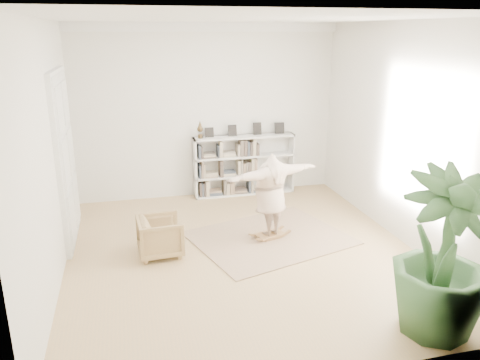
% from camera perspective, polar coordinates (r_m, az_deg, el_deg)
% --- Properties ---
extents(floor, '(6.00, 6.00, 0.00)m').
position_cam_1_polar(floor, '(7.68, 0.32, -8.81)').
color(floor, tan).
rests_on(floor, ground).
extents(room_shell, '(6.00, 6.00, 6.00)m').
position_cam_1_polar(room_shell, '(9.75, -4.12, 18.12)').
color(room_shell, silver).
rests_on(room_shell, floor).
extents(doors, '(0.09, 1.78, 2.92)m').
position_cam_1_polar(doors, '(8.28, -20.48, 2.38)').
color(doors, white).
rests_on(doors, floor).
extents(bookshelf, '(2.20, 0.35, 1.64)m').
position_cam_1_polar(bookshelf, '(10.18, 0.48, 1.76)').
color(bookshelf, silver).
rests_on(bookshelf, floor).
extents(armchair, '(0.73, 0.71, 0.63)m').
position_cam_1_polar(armchair, '(7.59, -9.68, -6.77)').
color(armchair, tan).
rests_on(armchair, floor).
extents(rug, '(2.96, 2.63, 0.02)m').
position_cam_1_polar(rug, '(8.18, 3.65, -7.03)').
color(rug, tan).
rests_on(rug, floor).
extents(rocker_board, '(0.55, 0.42, 0.10)m').
position_cam_1_polar(rocker_board, '(8.16, 3.65, -6.67)').
color(rocker_board, brown).
rests_on(rocker_board, rug).
extents(person, '(1.83, 0.96, 1.43)m').
position_cam_1_polar(person, '(7.87, 3.76, -1.53)').
color(person, beige).
rests_on(person, rocker_board).
extents(houseplant, '(1.13, 1.13, 1.99)m').
position_cam_1_polar(houseplant, '(5.86, 23.45, -8.34)').
color(houseplant, '#2D5229').
rests_on(houseplant, floor).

